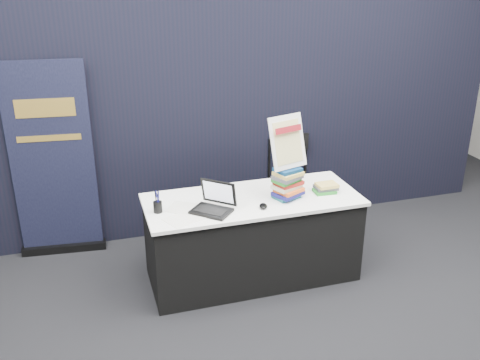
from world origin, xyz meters
name	(u,v)px	position (x,y,z in m)	size (l,w,h in m)	color
floor	(273,311)	(0.00, 0.00, 0.00)	(8.00, 8.00, 0.00)	black
wall_back	(172,28)	(0.00, 4.00, 1.75)	(8.00, 0.02, 3.50)	beige
drape_partition	(219,114)	(0.00, 1.60, 1.20)	(6.00, 0.08, 2.40)	black
display_table	(252,238)	(0.00, 0.55, 0.38)	(1.80, 0.75, 0.75)	black
laptop	(210,204)	(-0.40, 0.42, 0.81)	(0.36, 0.41, 0.23)	black
mouse	(263,206)	(0.02, 0.34, 0.77)	(0.06, 0.10, 0.03)	black
brochure_left	(185,218)	(-0.61, 0.34, 0.75)	(0.30, 0.21, 0.00)	silver
brochure_mid	(188,208)	(-0.56, 0.50, 0.75)	(0.31, 0.22, 0.00)	silver
brochure_right	(200,207)	(-0.46, 0.50, 0.75)	(0.28, 0.20, 0.00)	white
pen_cup	(158,207)	(-0.80, 0.51, 0.80)	(0.07, 0.07, 0.09)	black
book_stack_tall	(288,183)	(0.28, 0.47, 0.88)	(0.26, 0.24, 0.26)	#195A5F
book_stack_short	(325,188)	(0.64, 0.49, 0.79)	(0.18, 0.14, 0.08)	#217C25
info_sign	(288,142)	(0.28, 0.50, 1.23)	(0.35, 0.21, 0.44)	black
pullup_banner	(54,172)	(-1.59, 1.50, 0.81)	(0.78, 0.18, 1.82)	black
stacking_chair	(293,177)	(0.72, 1.38, 0.53)	(0.54, 0.56, 0.95)	black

